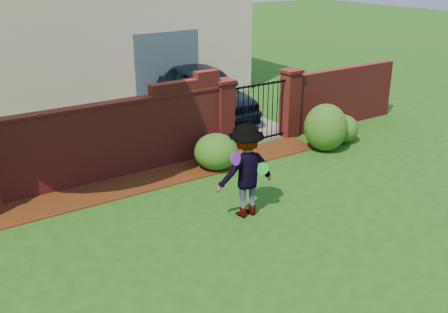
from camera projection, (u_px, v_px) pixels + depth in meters
ground at (237, 244)px, 9.25m from camera, size 80.00×80.00×0.01m
mulch_bed at (112, 190)px, 11.34m from camera, size 11.10×1.08×0.03m
brick_wall at (48, 151)px, 10.97m from camera, size 8.70×0.31×2.16m
brick_wall_return at (342, 96)px, 15.48m from camera, size 4.00×0.25×1.70m
pillar_left at (223, 116)px, 13.26m from camera, size 0.50×0.50×1.88m
pillar_right at (290, 103)px, 14.40m from camera, size 0.50×0.50×1.88m
iron_gate at (258, 113)px, 13.87m from camera, size 1.78×0.03×1.60m
driveway at (184, 109)px, 17.27m from camera, size 3.20×8.00×0.01m
house at (59, 5)px, 17.94m from camera, size 12.40×6.40×6.30m
car at (208, 93)px, 16.15m from camera, size 2.28×4.78×1.58m
shrub_left at (216, 152)px, 12.34m from camera, size 1.05×1.05×0.86m
shrub_middle at (326, 127)px, 13.48m from camera, size 1.11×1.11×1.22m
shrub_right at (342, 129)px, 14.14m from camera, size 0.85×0.85×0.76m
man at (247, 171)px, 9.93m from camera, size 1.24×0.77×1.85m
frisbee_purple at (236, 158)px, 9.46m from camera, size 0.27×0.15×0.26m
frisbee_green at (263, 169)px, 9.91m from camera, size 0.25×0.13×0.24m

